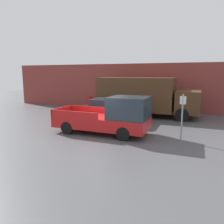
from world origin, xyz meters
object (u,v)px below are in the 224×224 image
Objects in this scene: parking_sign at (182,115)px; car at (109,110)px; delivery_truck at (143,95)px; newspaper_box at (89,102)px; pickup_truck at (110,117)px.

car is at bearing 150.59° from parking_sign.
delivery_truck is 6.95m from parking_sign.
car reaches higher than newspaper_box.
parking_sign is at bearing -60.07° from delivery_truck.
delivery_truck is at bearing 119.93° from parking_sign.
pickup_truck is 0.68× the size of delivery_truck.
pickup_truck reaches higher than car.
delivery_truck is 3.32× the size of parking_sign.
delivery_truck is 7.61× the size of newspaper_box.
parking_sign is at bearing 1.06° from pickup_truck.
parking_sign is (5.15, -2.91, 0.52)m from car.
delivery_truck reaches higher than pickup_truck.
pickup_truck is 3.84m from parking_sign.
parking_sign is (3.83, 0.07, 0.36)m from pickup_truck.
parking_sign is 2.29× the size of newspaper_box.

